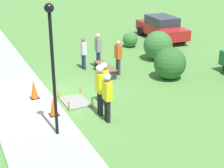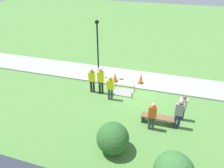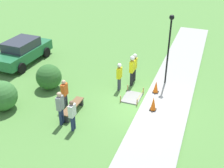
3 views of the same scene
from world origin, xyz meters
name	(u,v)px [view 3 (image 3 of 3)]	position (x,y,z in m)	size (l,w,h in m)	color
ground_plane	(141,106)	(0.00, 0.00, 0.00)	(60.00, 60.00, 0.00)	#51843D
sidewalk	(164,110)	(0.00, -1.24, 0.05)	(28.00, 2.48, 0.10)	#9E9E99
wet_concrete_patch	(132,97)	(0.58, 0.68, 0.04)	(1.32, 0.98, 0.40)	gray
traffic_cone_near_patch	(153,104)	(-0.31, -0.71, 0.49)	(0.34, 0.34, 0.78)	black
traffic_cone_far_patch	(156,87)	(1.46, -0.44, 0.45)	(0.34, 0.34, 0.71)	black
park_bench	(73,108)	(-1.87, 3.09, 0.32)	(1.78, 0.44, 0.45)	#2D2D33
worker_supervisor	(119,74)	(1.19, 1.66, 1.00)	(0.40, 0.24, 1.70)	#383D47
worker_assistant	(132,68)	(1.96, 1.15, 1.16)	(0.40, 0.28, 1.91)	black
worker_trainee	(135,65)	(2.55, 1.16, 1.07)	(0.40, 0.26, 1.80)	black
bystander_in_orange_shirt	(65,93)	(-1.59, 3.65, 0.94)	(0.40, 0.22, 1.66)	#383D47
bystander_in_gray_shirt	(72,114)	(-3.05, 2.45, 0.89)	(0.40, 0.22, 1.59)	navy
bystander_in_white_shirt	(60,106)	(-2.85, 3.17, 1.01)	(0.40, 0.23, 1.78)	navy
lamppost_near	(169,41)	(2.77, -0.72, 2.79)	(0.28, 0.28, 4.14)	black
parked_car_green	(22,51)	(2.40, 9.16, 0.86)	(4.61, 2.22, 1.66)	#236B3D
shrub_rounded_mid	(2,96)	(-2.78, 6.63, 0.78)	(1.57, 1.57, 1.57)	#387033
shrub_rounded_far	(49,77)	(-0.07, 5.54, 0.74)	(1.48, 1.48, 1.48)	#2D6028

